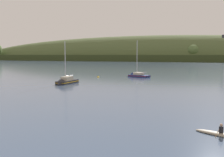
% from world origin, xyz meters
% --- Properties ---
extents(far_shoreline_hill, '(514.76, 117.66, 47.13)m').
position_xyz_m(far_shoreline_hill, '(-52.66, 243.79, 0.33)').
color(far_shoreline_hill, '#35401E').
rests_on(far_shoreline_hill, ground).
extents(sailboat_near_mooring, '(2.56, 6.74, 9.39)m').
position_xyz_m(sailboat_near_mooring, '(-7.44, 45.45, 0.28)').
color(sailboat_near_mooring, '#232328').
rests_on(sailboat_near_mooring, ground).
extents(sailboat_midwater_white, '(6.68, 3.75, 10.60)m').
position_xyz_m(sailboat_midwater_white, '(-0.53, 67.32, 0.17)').
color(sailboat_midwater_white, navy).
rests_on(sailboat_midwater_white, ground).
extents(canoe_with_paddler, '(3.98, 1.89, 1.02)m').
position_xyz_m(canoe_with_paddler, '(23.24, 22.48, 0.10)').
color(canoe_with_paddler, gray).
rests_on(canoe_with_paddler, ground).
extents(mooring_buoy_foreground, '(0.61, 0.61, 0.69)m').
position_xyz_m(mooring_buoy_foreground, '(-9.23, 62.12, 0.00)').
color(mooring_buoy_foreground, yellow).
rests_on(mooring_buoy_foreground, ground).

